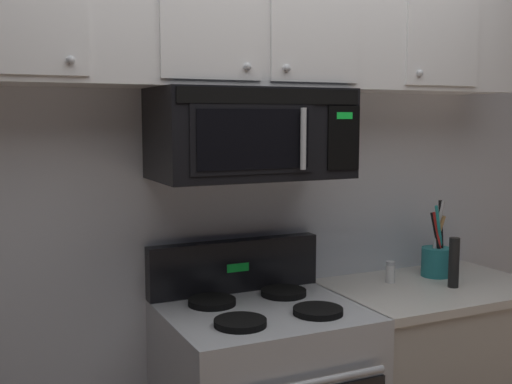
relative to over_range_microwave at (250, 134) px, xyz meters
name	(u,v)px	position (x,y,z in m)	size (l,w,h in m)	color
back_wall	(227,185)	(0.00, 0.25, -0.23)	(5.20, 0.10, 2.70)	silver
over_range_microwave	(250,134)	(0.00, 0.00, 0.00)	(0.76, 0.43, 0.35)	black
upper_cabinets	(247,17)	(0.00, 0.03, 0.45)	(2.50, 0.36, 0.55)	silver
counter_segment	(429,381)	(0.84, -0.11, -1.12)	(0.93, 0.65, 0.90)	#BCB7AD
utensil_crock_teal	(436,257)	(0.95, 0.00, -0.59)	(0.14, 0.14, 0.36)	teal
salt_shaker	(390,272)	(0.69, 0.00, -0.63)	(0.04, 0.04, 0.10)	white
pepper_mill	(454,263)	(0.89, -0.18, -0.57)	(0.05, 0.05, 0.22)	black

